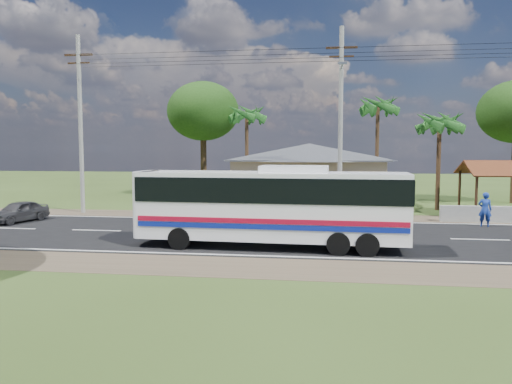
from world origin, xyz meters
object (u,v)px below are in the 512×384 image
at_px(waiting_shed, 509,171).
at_px(coach_bus, 272,201).
at_px(person, 485,210).
at_px(motorcycle, 357,208).
at_px(small_car, 19,211).

relative_size(waiting_shed, coach_bus, 0.48).
xyz_separation_m(waiting_shed, coach_bus, (-12.97, -11.52, -0.81)).
xyz_separation_m(waiting_shed, person, (-2.64, -4.57, -1.82)).
bearing_deg(motorcycle, person, -114.53).
relative_size(waiting_shed, motorcycle, 3.24).
xyz_separation_m(motorcycle, person, (6.28, -3.85, 0.48)).
height_order(waiting_shed, small_car, waiting_shed).
xyz_separation_m(waiting_shed, motorcycle, (-8.92, -0.72, -2.31)).
relative_size(waiting_shed, person, 2.88).
bearing_deg(waiting_shed, motorcycle, -175.39).
xyz_separation_m(coach_bus, person, (10.33, 6.94, -1.02)).
bearing_deg(small_car, person, 18.92).
height_order(coach_bus, person, coach_bus).
distance_m(waiting_shed, person, 5.59).
bearing_deg(motorcycle, waiting_shed, -78.37).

